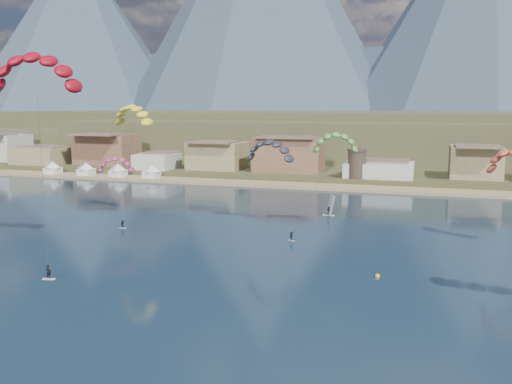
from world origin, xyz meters
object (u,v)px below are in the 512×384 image
at_px(buoy, 377,276).
at_px(kitesurfer_green, 335,140).
at_px(kitesurfer_red, 35,67).
at_px(watchtower, 357,163).
at_px(kitesurfer_yellow, 133,112).
at_px(windsurfer, 330,209).

bearing_deg(buoy, kitesurfer_green, 111.20).
bearing_deg(kitesurfer_red, kitesurfer_green, 36.87).
distance_m(watchtower, buoy, 88.23).
bearing_deg(kitesurfer_yellow, watchtower, 56.54).
bearing_deg(windsurfer, kitesurfer_yellow, -163.39).
height_order(kitesurfer_red, buoy, kitesurfer_red).
bearing_deg(watchtower, kitesurfer_red, -112.50).
xyz_separation_m(kitesurfer_red, windsurfer, (37.57, 42.60, -27.31)).
distance_m(kitesurfer_green, windsurfer, 19.83).
relative_size(kitesurfer_green, windsurfer, 4.66).
relative_size(watchtower, windsurfer, 1.96).
height_order(kitesurfer_yellow, buoy, kitesurfer_yellow).
bearing_deg(buoy, windsurfer, 108.75).
bearing_deg(watchtower, kitesurfer_yellow, -123.46).
xyz_separation_m(kitesurfer_green, buoy, (10.61, -27.36, -16.58)).
xyz_separation_m(kitesurfer_yellow, buoy, (52.80, -27.90, -21.54)).
height_order(kitesurfer_green, windsurfer, kitesurfer_green).
bearing_deg(kitesurfer_yellow, kitesurfer_green, -0.75).
bearing_deg(kitesurfer_yellow, windsurfer, 16.61).
bearing_deg(watchtower, windsurfer, -89.59).
height_order(watchtower, buoy, watchtower).
relative_size(kitesurfer_yellow, buoy, 37.94).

